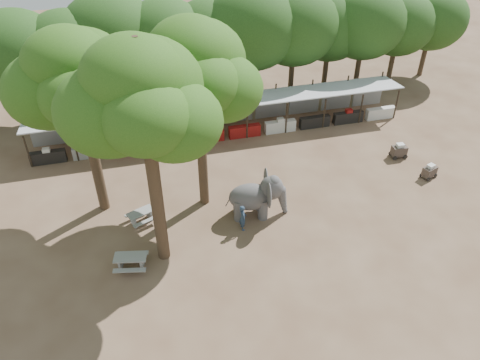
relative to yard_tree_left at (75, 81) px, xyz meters
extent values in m
plane|color=brown|center=(9.13, -7.19, -8.20)|extent=(100.00, 100.00, 0.00)
cube|color=#AEB0B7|center=(9.13, 6.81, -5.70)|extent=(28.00, 2.99, 0.39)
cylinder|color=#2D2319|center=(-3.47, 5.46, -7.00)|extent=(0.12, 0.12, 2.40)
cylinder|color=#2D2319|center=(-3.47, 8.16, -6.80)|extent=(0.12, 0.12, 2.80)
cube|color=black|center=(-3.47, 5.71, -7.75)|extent=(2.38, 0.50, 0.90)
cube|color=gray|center=(-3.47, 8.11, -7.20)|extent=(2.52, 0.12, 2.00)
cylinder|color=#2D2319|center=(-0.67, 5.46, -7.00)|extent=(0.12, 0.12, 2.40)
cylinder|color=#2D2319|center=(-0.67, 8.16, -6.80)|extent=(0.12, 0.12, 2.80)
cube|color=gray|center=(-0.67, 5.71, -7.75)|extent=(2.38, 0.50, 0.90)
cube|color=gray|center=(-0.67, 8.11, -7.20)|extent=(2.52, 0.12, 2.00)
cylinder|color=#2D2319|center=(2.13, 5.46, -7.00)|extent=(0.12, 0.12, 2.40)
cylinder|color=#2D2319|center=(2.13, 8.16, -6.80)|extent=(0.12, 0.12, 2.80)
cube|color=maroon|center=(2.13, 5.71, -7.75)|extent=(2.38, 0.50, 0.90)
cube|color=gray|center=(2.13, 8.11, -7.20)|extent=(2.52, 0.12, 2.00)
cylinder|color=#2D2319|center=(4.93, 5.46, -7.00)|extent=(0.12, 0.12, 2.40)
cylinder|color=#2D2319|center=(4.93, 8.16, -6.80)|extent=(0.12, 0.12, 2.80)
cube|color=silver|center=(4.93, 5.71, -7.75)|extent=(2.38, 0.50, 0.90)
cube|color=gray|center=(4.93, 8.11, -7.20)|extent=(2.52, 0.12, 2.00)
cylinder|color=#2D2319|center=(7.73, 5.46, -7.00)|extent=(0.12, 0.12, 2.40)
cylinder|color=#2D2319|center=(7.73, 8.16, -6.80)|extent=(0.12, 0.12, 2.80)
cube|color=maroon|center=(7.73, 5.71, -7.75)|extent=(2.38, 0.50, 0.90)
cube|color=gray|center=(7.73, 8.11, -7.20)|extent=(2.52, 0.12, 2.00)
cylinder|color=#2D2319|center=(10.53, 5.46, -7.00)|extent=(0.12, 0.12, 2.40)
cylinder|color=#2D2319|center=(10.53, 8.16, -6.80)|extent=(0.12, 0.12, 2.80)
cube|color=maroon|center=(10.53, 5.71, -7.75)|extent=(2.38, 0.50, 0.90)
cube|color=gray|center=(10.53, 8.11, -7.20)|extent=(2.52, 0.12, 2.00)
cylinder|color=#2D2319|center=(13.33, 5.46, -7.00)|extent=(0.12, 0.12, 2.40)
cylinder|color=#2D2319|center=(13.33, 8.16, -6.80)|extent=(0.12, 0.12, 2.80)
cube|color=silver|center=(13.33, 5.71, -7.75)|extent=(2.38, 0.50, 0.90)
cube|color=gray|center=(13.33, 8.11, -7.20)|extent=(2.52, 0.12, 2.00)
cylinder|color=#2D2319|center=(16.13, 5.46, -7.00)|extent=(0.12, 0.12, 2.40)
cylinder|color=#2D2319|center=(16.13, 8.16, -6.80)|extent=(0.12, 0.12, 2.80)
cube|color=black|center=(16.13, 5.71, -7.75)|extent=(2.38, 0.50, 0.90)
cube|color=gray|center=(16.13, 8.11, -7.20)|extent=(2.52, 0.12, 2.00)
cylinder|color=#2D2319|center=(18.93, 5.46, -7.00)|extent=(0.12, 0.12, 2.40)
cylinder|color=#2D2319|center=(18.93, 8.16, -6.80)|extent=(0.12, 0.12, 2.80)
cube|color=black|center=(18.93, 5.71, -7.75)|extent=(2.38, 0.50, 0.90)
cube|color=gray|center=(18.93, 8.11, -7.20)|extent=(2.52, 0.12, 2.00)
cylinder|color=#2D2319|center=(21.73, 5.46, -7.00)|extent=(0.12, 0.12, 2.40)
cylinder|color=#2D2319|center=(21.73, 8.16, -6.80)|extent=(0.12, 0.12, 2.80)
cube|color=silver|center=(21.73, 5.71, -7.75)|extent=(2.38, 0.50, 0.90)
cube|color=gray|center=(21.73, 8.11, -7.20)|extent=(2.52, 0.12, 2.00)
cylinder|color=#332316|center=(0.13, -0.19, -3.60)|extent=(0.60, 0.60, 9.20)
cone|color=#332316|center=(0.13, -0.19, 1.00)|extent=(0.57, 0.57, 2.88)
ellipsoid|color=#234E13|center=(-1.27, 0.11, -0.38)|extent=(4.80, 4.80, 3.94)
ellipsoid|color=#234E13|center=(1.33, -0.79, -0.78)|extent=(4.20, 4.20, 3.44)
ellipsoid|color=#234E13|center=(0.33, 0.91, 0.22)|extent=(5.20, 5.20, 4.26)
ellipsoid|color=#234E13|center=(0.13, -1.49, -0.08)|extent=(3.80, 3.80, 3.12)
ellipsoid|color=#234E13|center=(-0.17, 0.01, 1.02)|extent=(4.40, 4.40, 3.61)
cylinder|color=#332316|center=(3.13, -5.19, -3.00)|extent=(0.64, 0.64, 10.40)
cone|color=#332316|center=(3.13, -5.19, 2.20)|extent=(0.61, 0.61, 3.25)
ellipsoid|color=#234E13|center=(1.73, -4.89, 0.64)|extent=(4.80, 4.80, 3.94)
ellipsoid|color=#234E13|center=(4.33, -5.79, 0.24)|extent=(4.20, 4.20, 3.44)
ellipsoid|color=#234E13|center=(3.33, -4.09, 1.24)|extent=(5.20, 5.20, 4.26)
ellipsoid|color=#234E13|center=(3.13, -6.49, 0.94)|extent=(3.80, 3.80, 3.12)
ellipsoid|color=#234E13|center=(2.83, -4.99, 2.04)|extent=(4.40, 4.40, 3.61)
cylinder|color=#332316|center=(6.13, -1.19, -3.40)|extent=(0.56, 0.56, 9.60)
cone|color=#332316|center=(6.13, -1.19, 1.40)|extent=(0.53, 0.53, 3.00)
ellipsoid|color=#234E13|center=(4.73, -0.89, -0.04)|extent=(4.80, 4.80, 3.94)
ellipsoid|color=#234E13|center=(7.33, -1.79, -0.44)|extent=(4.20, 4.20, 3.44)
ellipsoid|color=#234E13|center=(6.33, -0.09, 0.56)|extent=(5.20, 5.20, 4.26)
ellipsoid|color=#234E13|center=(6.13, -2.49, 0.26)|extent=(3.80, 3.80, 3.12)
ellipsoid|color=#234E13|center=(5.83, -0.99, 1.36)|extent=(4.40, 4.40, 3.61)
cylinder|color=#332316|center=(-4.20, 11.81, -6.33)|extent=(0.44, 0.44, 3.74)
ellipsoid|color=#183812|center=(-4.20, 11.81, -2.68)|extent=(6.46, 5.95, 5.61)
cylinder|color=#332316|center=(-0.87, 11.81, -6.33)|extent=(0.44, 0.44, 3.74)
ellipsoid|color=#183812|center=(-0.87, 11.81, -2.68)|extent=(6.46, 5.95, 5.61)
cylinder|color=#332316|center=(2.47, 11.81, -6.33)|extent=(0.44, 0.44, 3.74)
ellipsoid|color=#183812|center=(2.47, 11.81, -2.68)|extent=(6.46, 5.95, 5.61)
cylinder|color=#332316|center=(5.80, 11.81, -6.33)|extent=(0.44, 0.44, 3.74)
ellipsoid|color=#183812|center=(5.80, 11.81, -2.68)|extent=(6.46, 5.95, 5.61)
cylinder|color=#332316|center=(9.13, 11.81, -6.33)|extent=(0.44, 0.44, 3.74)
ellipsoid|color=#183812|center=(9.13, 11.81, -2.68)|extent=(6.46, 5.95, 5.61)
cylinder|color=#332316|center=(12.47, 11.81, -6.33)|extent=(0.44, 0.44, 3.74)
ellipsoid|color=#183812|center=(12.47, 11.81, -2.68)|extent=(6.46, 5.95, 5.61)
cylinder|color=#332316|center=(15.80, 11.81, -6.33)|extent=(0.44, 0.44, 3.74)
ellipsoid|color=#183812|center=(15.80, 11.81, -2.68)|extent=(6.46, 5.95, 5.61)
cylinder|color=#332316|center=(19.13, 11.81, -6.33)|extent=(0.44, 0.44, 3.74)
ellipsoid|color=#183812|center=(19.13, 11.81, -2.68)|extent=(6.46, 5.95, 5.61)
cylinder|color=#332316|center=(22.47, 11.81, -6.33)|extent=(0.44, 0.44, 3.74)
ellipsoid|color=#183812|center=(22.47, 11.81, -2.68)|extent=(6.46, 5.95, 5.61)
cylinder|color=#332316|center=(25.80, 11.81, -6.33)|extent=(0.44, 0.44, 3.74)
ellipsoid|color=#183812|center=(25.80, 11.81, -2.68)|extent=(6.46, 5.95, 5.61)
cylinder|color=#332316|center=(29.13, 11.81, -6.33)|extent=(0.44, 0.44, 3.74)
ellipsoid|color=#183812|center=(29.13, 11.81, -2.68)|extent=(6.46, 5.95, 5.61)
ellipsoid|color=#444242|center=(8.54, -3.07, -6.87)|extent=(2.76, 1.90, 1.64)
cylinder|color=#444242|center=(7.78, -3.33, -7.51)|extent=(0.68, 0.68, 1.38)
cylinder|color=#444242|center=(7.92, -2.56, -7.51)|extent=(0.68, 0.68, 1.38)
cylinder|color=#444242|center=(9.16, -3.57, -7.51)|extent=(0.68, 0.68, 1.38)
cylinder|color=#444242|center=(9.29, -2.80, -7.51)|extent=(0.68, 0.68, 1.38)
ellipsoid|color=#444242|center=(9.73, -3.27, -6.28)|extent=(1.58, 1.36, 1.53)
ellipsoid|color=#444242|center=(9.37, -3.97, -6.25)|extent=(0.45, 1.27, 1.56)
ellipsoid|color=#444242|center=(9.62, -2.50, -6.25)|extent=(0.45, 1.27, 1.56)
cone|color=#444242|center=(10.46, -3.40, -7.34)|extent=(0.72, 0.72, 1.72)
imported|color=#26384C|center=(7.78, -4.16, -7.37)|extent=(0.40, 0.60, 1.67)
cube|color=gray|center=(1.39, -5.66, -7.40)|extent=(1.79, 1.10, 0.07)
cube|color=gray|center=(0.85, -5.55, -7.81)|extent=(0.24, 0.68, 0.78)
cube|color=gray|center=(1.93, -5.77, -7.81)|extent=(0.24, 0.68, 0.78)
cube|color=gray|center=(1.26, -6.26, -7.73)|extent=(1.69, 0.61, 0.06)
cube|color=gray|center=(1.51, -5.06, -7.73)|extent=(1.69, 0.61, 0.06)
cube|color=gray|center=(2.20, -2.13, -7.47)|extent=(1.69, 1.25, 0.06)
cube|color=gray|center=(1.73, -2.33, -7.84)|extent=(0.33, 0.60, 0.71)
cube|color=gray|center=(2.67, -1.93, -7.84)|extent=(0.33, 0.60, 0.71)
cube|color=gray|center=(2.42, -2.65, -7.77)|extent=(1.51, 0.83, 0.05)
cube|color=gray|center=(1.98, -1.62, -7.77)|extent=(1.51, 0.83, 0.05)
cube|color=#382C26|center=(20.98, -2.38, -7.74)|extent=(1.06, 0.83, 0.65)
cylinder|color=black|center=(20.73, -2.79, -8.06)|extent=(0.28, 0.15, 0.28)
cylinder|color=black|center=(21.43, -2.54, -8.06)|extent=(0.28, 0.15, 0.28)
cylinder|color=black|center=(20.53, -2.22, -8.06)|extent=(0.28, 0.15, 0.28)
cylinder|color=black|center=(21.22, -1.97, -8.06)|extent=(0.28, 0.15, 0.28)
cube|color=silver|center=(20.98, -2.38, -7.32)|extent=(0.56, 0.50, 0.23)
cube|color=#382C26|center=(20.27, 0.30, -7.70)|extent=(1.03, 0.65, 0.70)
cylinder|color=black|center=(19.86, -0.01, -8.05)|extent=(0.30, 0.08, 0.30)
cylinder|color=black|center=(20.66, -0.05, -8.05)|extent=(0.30, 0.08, 0.30)
cylinder|color=black|center=(19.89, 0.66, -8.05)|extent=(0.30, 0.08, 0.30)
cylinder|color=black|center=(20.69, 0.61, -8.05)|extent=(0.30, 0.08, 0.30)
cube|color=silver|center=(20.27, 0.30, -7.25)|extent=(0.52, 0.43, 0.25)
camera|label=1|loc=(2.62, -23.50, 10.10)|focal=35.00mm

